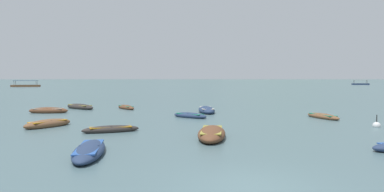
{
  "coord_description": "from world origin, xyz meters",
  "views": [
    {
      "loc": [
        -1.31,
        -9.83,
        3.16
      ],
      "look_at": [
        -3.34,
        42.66,
        0.41
      ],
      "focal_mm": 31.76,
      "sensor_mm": 36.0,
      "label": 1
    }
  ],
  "objects_px": {
    "rowboat_4": "(323,116)",
    "rowboat_8": "(48,124)",
    "rowboat_1": "(207,110)",
    "rowboat_10": "(126,107)",
    "rowboat_2": "(212,134)",
    "ferry_1": "(360,84)",
    "ferry_0": "(26,86)",
    "mooring_buoy": "(377,126)",
    "rowboat_11": "(190,116)",
    "rowboat_0": "(89,151)",
    "rowboat_9": "(48,111)",
    "rowboat_7": "(80,107)",
    "rowboat_6": "(111,129)"
  },
  "relations": [
    {
      "from": "rowboat_4",
      "to": "rowboat_9",
      "type": "relative_size",
      "value": 1.05
    },
    {
      "from": "rowboat_7",
      "to": "rowboat_10",
      "type": "bearing_deg",
      "value": 0.07
    },
    {
      "from": "rowboat_10",
      "to": "rowboat_8",
      "type": "bearing_deg",
      "value": -98.99
    },
    {
      "from": "rowboat_6",
      "to": "rowboat_11",
      "type": "bearing_deg",
      "value": 60.09
    },
    {
      "from": "rowboat_10",
      "to": "ferry_0",
      "type": "bearing_deg",
      "value": 123.38
    },
    {
      "from": "rowboat_11",
      "to": "ferry_1",
      "type": "distance_m",
      "value": 156.33
    },
    {
      "from": "rowboat_1",
      "to": "rowboat_11",
      "type": "relative_size",
      "value": 1.39
    },
    {
      "from": "rowboat_0",
      "to": "ferry_1",
      "type": "xyz_separation_m",
      "value": [
        78.6,
        150.58,
        0.27
      ]
    },
    {
      "from": "rowboat_7",
      "to": "mooring_buoy",
      "type": "relative_size",
      "value": 4.47
    },
    {
      "from": "ferry_0",
      "to": "ferry_1",
      "type": "xyz_separation_m",
      "value": [
        139.76,
        42.01,
        0.0
      ]
    },
    {
      "from": "rowboat_2",
      "to": "rowboat_9",
      "type": "height_order",
      "value": "rowboat_2"
    },
    {
      "from": "rowboat_0",
      "to": "rowboat_2",
      "type": "height_order",
      "value": "rowboat_2"
    },
    {
      "from": "rowboat_6",
      "to": "rowboat_7",
      "type": "xyz_separation_m",
      "value": [
        -7.43,
        14.96,
        0.05
      ]
    },
    {
      "from": "ferry_0",
      "to": "rowboat_1",
      "type": "bearing_deg",
      "value": -54.0
    },
    {
      "from": "rowboat_8",
      "to": "rowboat_1",
      "type": "bearing_deg",
      "value": 43.31
    },
    {
      "from": "rowboat_4",
      "to": "mooring_buoy",
      "type": "bearing_deg",
      "value": -69.69
    },
    {
      "from": "rowboat_4",
      "to": "rowboat_8",
      "type": "distance_m",
      "value": 20.28
    },
    {
      "from": "rowboat_4",
      "to": "rowboat_0",
      "type": "bearing_deg",
      "value": -136.45
    },
    {
      "from": "rowboat_2",
      "to": "rowboat_7",
      "type": "relative_size",
      "value": 1.04
    },
    {
      "from": "mooring_buoy",
      "to": "rowboat_11",
      "type": "bearing_deg",
      "value": 158.38
    },
    {
      "from": "rowboat_10",
      "to": "rowboat_0",
      "type": "bearing_deg",
      "value": -80.8
    },
    {
      "from": "rowboat_2",
      "to": "ferry_1",
      "type": "distance_m",
      "value": 163.83
    },
    {
      "from": "rowboat_1",
      "to": "ferry_0",
      "type": "xyz_separation_m",
      "value": [
        -66.07,
        90.95,
        0.23
      ]
    },
    {
      "from": "rowboat_1",
      "to": "rowboat_2",
      "type": "relative_size",
      "value": 1.01
    },
    {
      "from": "rowboat_0",
      "to": "rowboat_10",
      "type": "xyz_separation_m",
      "value": [
        -3.38,
        20.88,
        -0.01
      ]
    },
    {
      "from": "rowboat_6",
      "to": "rowboat_10",
      "type": "xyz_separation_m",
      "value": [
        -2.62,
        14.97,
        0.01
      ]
    },
    {
      "from": "rowboat_10",
      "to": "rowboat_7",
      "type": "bearing_deg",
      "value": -179.93
    },
    {
      "from": "rowboat_2",
      "to": "mooring_buoy",
      "type": "relative_size",
      "value": 4.67
    },
    {
      "from": "rowboat_0",
      "to": "rowboat_9",
      "type": "height_order",
      "value": "rowboat_9"
    },
    {
      "from": "rowboat_4",
      "to": "ferry_1",
      "type": "relative_size",
      "value": 0.48
    },
    {
      "from": "rowboat_7",
      "to": "rowboat_9",
      "type": "relative_size",
      "value": 1.18
    },
    {
      "from": "rowboat_2",
      "to": "rowboat_8",
      "type": "height_order",
      "value": "rowboat_2"
    },
    {
      "from": "rowboat_11",
      "to": "ferry_0",
      "type": "height_order",
      "value": "ferry_0"
    },
    {
      "from": "rowboat_0",
      "to": "rowboat_4",
      "type": "relative_size",
      "value": 1.19
    },
    {
      "from": "rowboat_0",
      "to": "rowboat_11",
      "type": "bearing_deg",
      "value": 75.15
    },
    {
      "from": "rowboat_10",
      "to": "rowboat_2",
      "type": "bearing_deg",
      "value": -63.05
    },
    {
      "from": "rowboat_9",
      "to": "rowboat_10",
      "type": "height_order",
      "value": "rowboat_9"
    },
    {
      "from": "rowboat_0",
      "to": "rowboat_7",
      "type": "height_order",
      "value": "rowboat_7"
    },
    {
      "from": "rowboat_7",
      "to": "ferry_0",
      "type": "distance_m",
      "value": 102.45
    },
    {
      "from": "rowboat_0",
      "to": "mooring_buoy",
      "type": "relative_size",
      "value": 4.71
    },
    {
      "from": "rowboat_9",
      "to": "rowboat_4",
      "type": "bearing_deg",
      "value": -7.74
    },
    {
      "from": "rowboat_8",
      "to": "rowboat_9",
      "type": "xyz_separation_m",
      "value": [
        -4.06,
        8.72,
        0.01
      ]
    },
    {
      "from": "rowboat_8",
      "to": "rowboat_10",
      "type": "relative_size",
      "value": 1.06
    },
    {
      "from": "rowboat_4",
      "to": "ferry_0",
      "type": "bearing_deg",
      "value": 128.32
    },
    {
      "from": "rowboat_0",
      "to": "rowboat_1",
      "type": "relative_size",
      "value": 1.0
    },
    {
      "from": "rowboat_11",
      "to": "rowboat_4",
      "type": "bearing_deg",
      "value": -0.29
    },
    {
      "from": "rowboat_1",
      "to": "mooring_buoy",
      "type": "relative_size",
      "value": 4.69
    },
    {
      "from": "rowboat_1",
      "to": "rowboat_2",
      "type": "xyz_separation_m",
      "value": [
        0.21,
        -13.48,
        0.01
      ]
    },
    {
      "from": "rowboat_2",
      "to": "rowboat_9",
      "type": "bearing_deg",
      "value": 139.63
    },
    {
      "from": "rowboat_9",
      "to": "rowboat_0",
      "type": "bearing_deg",
      "value": -60.2
    }
  ]
}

